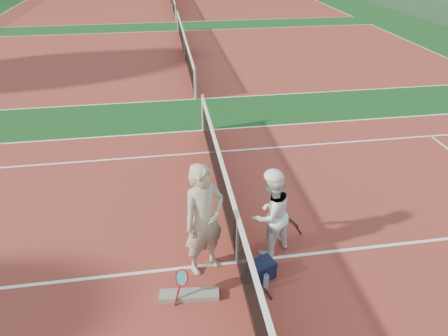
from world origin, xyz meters
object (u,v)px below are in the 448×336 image
object	(u,v)px
sports_bag_purple	(252,275)
player_b	(271,214)
net_main	(238,240)
racket_spare	(257,278)
racket_black_held	(292,229)
sports_bag_navy	(261,270)
player_a	(204,220)
racket_red	(182,285)
water_bottle	(266,282)

from	to	relation	value
sports_bag_purple	player_b	bearing A→B (deg)	56.88
net_main	racket_spare	bearing A→B (deg)	-61.73
racket_black_held	sports_bag_purple	bearing A→B (deg)	15.12
racket_spare	sports_bag_navy	xyz separation A→B (m)	(0.09, 0.06, 0.12)
player_b	racket_spare	size ratio (longest dim) A/B	2.76
racket_black_held	net_main	bearing A→B (deg)	-6.54
sports_bag_navy	player_a	bearing A→B (deg)	156.38
player_a	player_b	xyz separation A→B (m)	(1.20, 0.25, -0.20)
player_b	player_a	bearing A→B (deg)	-17.01
player_a	sports_bag_navy	world-z (taller)	player_a
net_main	racket_red	distance (m)	1.21
player_b	sports_bag_navy	distance (m)	0.97
player_b	racket_spare	xyz separation A→B (m)	(-0.37, -0.71, -0.77)
racket_red	sports_bag_purple	size ratio (longest dim) A/B	1.98
player_a	sports_bag_purple	size ratio (longest dim) A/B	7.43
sports_bag_navy	sports_bag_purple	world-z (taller)	sports_bag_navy
net_main	racket_red	size ratio (longest dim) A/B	20.07
racket_black_held	water_bottle	bearing A→B (deg)	27.22
racket_spare	water_bottle	bearing A→B (deg)	-171.92
racket_spare	sports_bag_purple	world-z (taller)	sports_bag_purple
player_a	racket_black_held	bearing A→B (deg)	-12.71
player_a	water_bottle	world-z (taller)	player_a
racket_red	player_a	bearing A→B (deg)	6.50
racket_red	sports_bag_navy	xyz separation A→B (m)	(1.34, 0.22, -0.10)
player_a	racket_red	distance (m)	1.07
racket_spare	sports_bag_navy	world-z (taller)	sports_bag_navy
net_main	sports_bag_purple	bearing A→B (deg)	-68.00
racket_black_held	sports_bag_navy	xyz separation A→B (m)	(-0.80, -0.85, -0.09)
sports_bag_navy	racket_black_held	bearing A→B (deg)	46.86
water_bottle	racket_spare	bearing A→B (deg)	115.83
racket_spare	sports_bag_purple	size ratio (longest dim) A/B	2.17
sports_bag_navy	sports_bag_purple	size ratio (longest dim) A/B	1.55
racket_black_held	racket_spare	bearing A→B (deg)	18.24
player_a	player_b	distance (m)	1.24
racket_red	racket_spare	distance (m)	1.29
sports_bag_navy	player_b	bearing A→B (deg)	66.15
player_b	sports_bag_purple	world-z (taller)	player_b
player_b	sports_bag_navy	size ratio (longest dim) A/B	3.86
player_b	sports_bag_navy	bearing A→B (deg)	37.36
racket_red	sports_bag_navy	world-z (taller)	racket_red
racket_spare	sports_bag_navy	distance (m)	0.16
racket_spare	sports_bag_purple	bearing A→B (deg)	52.89
sports_bag_purple	water_bottle	world-z (taller)	water_bottle
sports_bag_purple	net_main	bearing A→B (deg)	112.00
water_bottle	sports_bag_purple	bearing A→B (deg)	126.85
racket_spare	sports_bag_purple	distance (m)	0.10
player_a	racket_spare	distance (m)	1.36
player_a	racket_red	size ratio (longest dim) A/B	3.75
racket_red	water_bottle	size ratio (longest dim) A/B	1.82
water_bottle	player_a	bearing A→B (deg)	144.19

